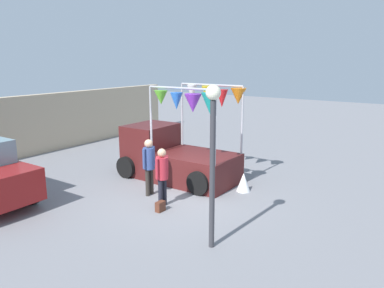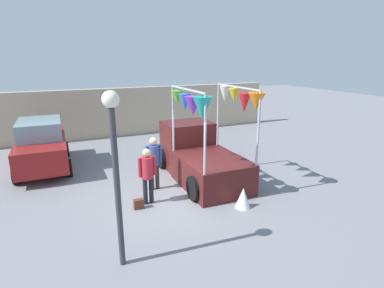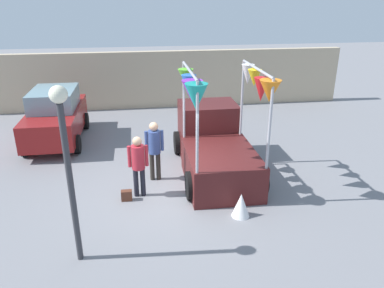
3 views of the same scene
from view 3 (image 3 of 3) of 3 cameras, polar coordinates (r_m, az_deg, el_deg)
name	(u,v)px [view 3 (image 3 of 3)]	position (r m, az deg, el deg)	size (l,w,h in m)	color
ground_plane	(170,192)	(10.31, -3.35, -7.27)	(60.00, 60.00, 0.00)	slate
vendor_truck	(214,141)	(11.22, 3.33, 0.45)	(2.48, 4.15, 3.28)	#4C1919
parked_car	(56,116)	(14.30, -20.05, 4.04)	(1.88, 4.00, 1.88)	maroon
person_customer	(138,161)	(9.76, -8.20, -2.57)	(0.53, 0.34, 1.68)	black
person_vendor	(154,145)	(10.56, -5.75, -0.22)	(0.53, 0.34, 1.75)	#2D2823
handbag	(127,195)	(9.98, -9.93, -7.73)	(0.28, 0.16, 0.28)	#592D1E
street_lamp	(66,152)	(7.14, -18.63, -1.11)	(0.32, 0.32, 3.60)	#333338
brick_boundary_wall	(153,80)	(17.68, -5.98, 9.71)	(18.00, 0.36, 2.60)	tan
folded_kite_bundle_white	(241,205)	(9.19, 7.47, -9.21)	(0.44, 0.44, 0.60)	white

